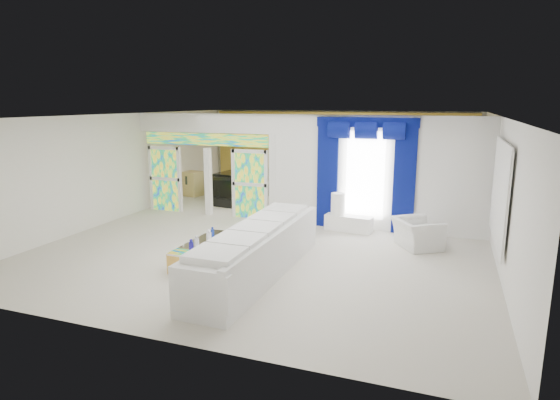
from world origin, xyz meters
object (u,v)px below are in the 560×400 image
at_px(console_table, 349,223).
at_px(armchair, 417,233).
at_px(white_sofa, 258,253).
at_px(coffee_table, 205,252).
at_px(grand_piano, 243,184).

relative_size(console_table, armchair, 1.19).
bearing_deg(console_table, white_sofa, -105.54).
relative_size(coffee_table, armchair, 1.80).
bearing_deg(armchair, white_sofa, 102.39).
bearing_deg(armchair, coffee_table, 88.54).
height_order(console_table, armchair, armchair).
distance_m(white_sofa, coffee_table, 1.40).
bearing_deg(armchair, grand_piano, 24.62).
bearing_deg(white_sofa, console_table, 75.59).
height_order(console_table, grand_piano, grand_piano).
distance_m(console_table, grand_piano, 5.40).
relative_size(coffee_table, console_table, 1.52).
xyz_separation_m(white_sofa, armchair, (2.82, 2.85, -0.10)).
height_order(white_sofa, console_table, white_sofa).
height_order(coffee_table, console_table, coffee_table).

